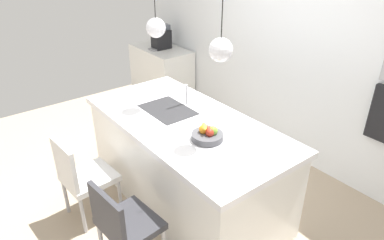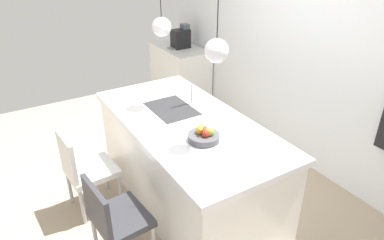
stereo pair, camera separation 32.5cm
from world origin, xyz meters
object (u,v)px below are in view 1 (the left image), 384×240
(chair_near, at_px, (82,176))
(coffee_machine, at_px, (161,39))
(chair_middle, at_px, (123,223))
(fruit_bowl, at_px, (207,134))

(chair_near, bearing_deg, coffee_machine, 131.35)
(coffee_machine, relative_size, chair_middle, 0.44)
(fruit_bowl, height_order, chair_near, fruit_bowl)
(chair_near, height_order, chair_middle, chair_near)
(coffee_machine, distance_m, chair_near, 3.01)
(coffee_machine, xyz_separation_m, chair_middle, (2.77, -2.21, -0.55))
(coffee_machine, xyz_separation_m, chair_near, (1.95, -2.22, -0.56))
(fruit_bowl, xyz_separation_m, coffee_machine, (-2.76, 1.34, 0.05))
(chair_middle, bearing_deg, coffee_machine, 141.41)
(chair_near, distance_m, chair_middle, 0.81)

